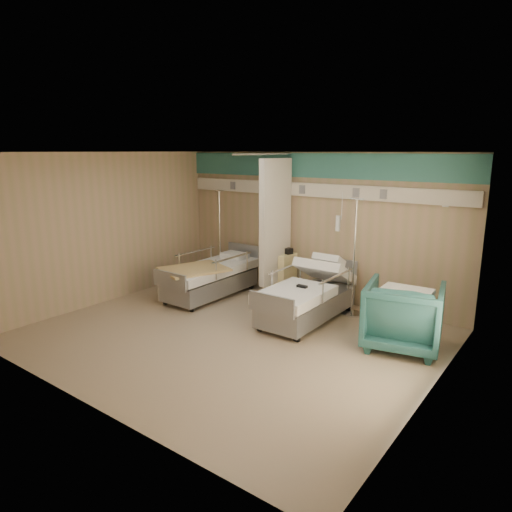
# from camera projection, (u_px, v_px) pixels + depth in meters

# --- Properties ---
(ground) EXTENTS (6.00, 5.00, 0.00)m
(ground) POSITION_uv_depth(u_px,v_px,m) (231.00, 336.00, 7.13)
(ground) COLOR gray
(ground) RESTS_ON ground
(room_walls) EXTENTS (6.04, 5.04, 2.82)m
(room_walls) POSITION_uv_depth(u_px,v_px,m) (239.00, 215.00, 6.92)
(room_walls) COLOR tan
(room_walls) RESTS_ON ground
(bed_right) EXTENTS (1.00, 2.16, 0.63)m
(bed_right) POSITION_uv_depth(u_px,v_px,m) (307.00, 302.00, 7.73)
(bed_right) COLOR silver
(bed_right) RESTS_ON ground
(bed_left) EXTENTS (1.00, 2.16, 0.63)m
(bed_left) POSITION_uv_depth(u_px,v_px,m) (210.00, 281.00, 9.00)
(bed_left) COLOR silver
(bed_left) RESTS_ON ground
(bedside_cabinet) EXTENTS (0.50, 0.48, 0.85)m
(bedside_cabinet) POSITION_uv_depth(u_px,v_px,m) (280.00, 274.00, 9.07)
(bedside_cabinet) COLOR beige
(bedside_cabinet) RESTS_ON ground
(visitor_armchair) EXTENTS (1.25, 1.28, 0.98)m
(visitor_armchair) POSITION_uv_depth(u_px,v_px,m) (403.00, 316.00, 6.60)
(visitor_armchair) COLOR #1F4E4D
(visitor_armchair) RESTS_ON ground
(waffle_blanket) EXTENTS (0.72, 0.65, 0.08)m
(waffle_blanket) POSITION_uv_depth(u_px,v_px,m) (406.00, 281.00, 6.46)
(waffle_blanket) COLOR white
(waffle_blanket) RESTS_ON visitor_armchair
(iv_stand_right) EXTENTS (0.37, 0.37, 2.05)m
(iv_stand_right) POSITION_uv_depth(u_px,v_px,m) (352.00, 292.00, 7.96)
(iv_stand_right) COLOR silver
(iv_stand_right) RESTS_ON ground
(iv_stand_left) EXTENTS (0.36, 0.36, 2.02)m
(iv_stand_left) POSITION_uv_depth(u_px,v_px,m) (220.00, 264.00, 9.93)
(iv_stand_left) COLOR silver
(iv_stand_left) RESTS_ON ground
(call_remote) EXTENTS (0.18, 0.08, 0.04)m
(call_remote) POSITION_uv_depth(u_px,v_px,m) (302.00, 286.00, 7.47)
(call_remote) COLOR black
(call_remote) RESTS_ON bed_right
(tan_blanket) EXTENTS (1.26, 1.40, 0.04)m
(tan_blanket) POSITION_uv_depth(u_px,v_px,m) (194.00, 269.00, 8.56)
(tan_blanket) COLOR tan
(tan_blanket) RESTS_ON bed_left
(toiletry_bag) EXTENTS (0.23, 0.18, 0.11)m
(toiletry_bag) POSITION_uv_depth(u_px,v_px,m) (287.00, 251.00, 8.93)
(toiletry_bag) COLOR black
(toiletry_bag) RESTS_ON bedside_cabinet
(white_cup) EXTENTS (0.11, 0.11, 0.14)m
(white_cup) POSITION_uv_depth(u_px,v_px,m) (276.00, 248.00, 9.11)
(white_cup) COLOR white
(white_cup) RESTS_ON bedside_cabinet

